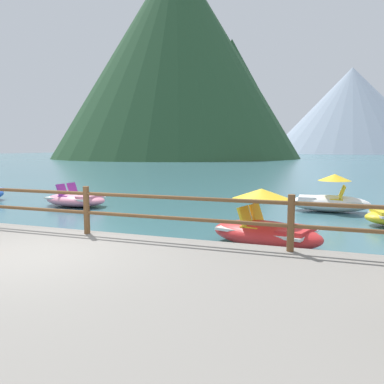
# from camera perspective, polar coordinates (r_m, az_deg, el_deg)

# --- Properties ---
(ground_plane) EXTENTS (200.00, 200.00, 0.00)m
(ground_plane) POSITION_cam_1_polar(r_m,az_deg,el_deg) (45.22, 13.83, 3.73)
(ground_plane) COLOR #3D6B75
(dock_railing) EXTENTS (23.92, 0.12, 0.95)m
(dock_railing) POSITION_cam_1_polar(r_m,az_deg,el_deg) (8.00, -15.25, -1.86)
(dock_railing) COLOR brown
(dock_railing) RESTS_ON promenade_dock
(pedal_boat_0) EXTENTS (2.52, 1.57, 0.81)m
(pedal_boat_0) POSITION_cam_1_polar(r_m,az_deg,el_deg) (14.62, -16.72, -1.05)
(pedal_boat_0) COLOR pink
(pedal_boat_0) RESTS_ON ground
(pedal_boat_1) EXTENTS (2.57, 1.14, 1.25)m
(pedal_boat_1) POSITION_cam_1_polar(r_m,az_deg,el_deg) (13.60, 19.56, -1.08)
(pedal_boat_1) COLOR white
(pedal_boat_1) RESTS_ON ground
(pedal_boat_4) EXTENTS (2.72, 1.95, 1.24)m
(pedal_boat_4) POSITION_cam_1_polar(r_m,az_deg,el_deg) (8.48, 10.76, -5.15)
(pedal_boat_4) COLOR red
(pedal_boat_4) RESTS_ON ground
(cliff_headland) EXTENTS (48.71, 48.71, 39.87)m
(cliff_headland) POSITION_cam_1_polar(r_m,az_deg,el_deg) (81.22, -1.01, 18.39)
(cliff_headland) COLOR #284C2D
(cliff_headland) RESTS_ON ground
(distant_peak) EXTENTS (55.43, 55.43, 29.29)m
(distant_peak) POSITION_cam_1_polar(r_m,az_deg,el_deg) (147.63, 22.29, 10.99)
(distant_peak) COLOR #93A3B7
(distant_peak) RESTS_ON ground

